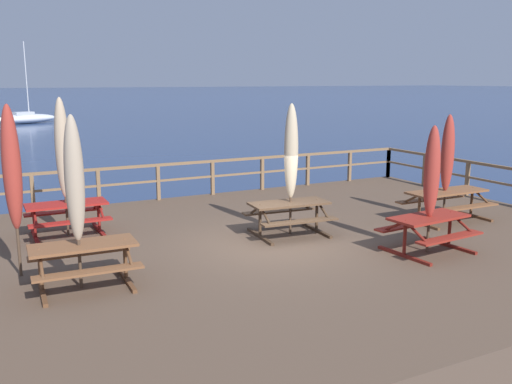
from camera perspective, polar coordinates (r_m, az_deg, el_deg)
The scene contains 15 objects.
ground_plane at distance 12.50m, azimuth 1.80°, elevation -8.15°, with size 600.00×600.00×0.00m, color navy.
wooden_deck at distance 12.39m, azimuth 1.81°, elevation -6.72°, with size 16.00×11.35×0.65m, color brown.
railing_waterside_far at distance 17.05m, azimuth -7.18°, elevation 1.93°, with size 15.80×0.10×1.09m.
picnic_table_front_left at distance 12.88m, azimuth 3.39°, elevation -1.96°, with size 1.92×1.54×0.78m.
picnic_table_mid_left at distance 14.98m, azimuth 18.87°, elevation -0.62°, with size 2.17×1.42×0.78m.
picnic_table_back_left at distance 10.10m, azimuth -17.18°, elevation -6.25°, with size 1.83×1.47×0.78m.
picnic_table_back_right at distance 13.49m, azimuth -18.74°, elevation -1.95°, with size 1.79×1.41×0.78m.
picnic_table_front_right at distance 12.11m, azimuth 17.17°, elevation -3.34°, with size 1.83×1.54×0.78m.
patio_umbrella_short_mid at distance 12.70m, azimuth 3.61°, elevation 4.09°, with size 0.32×0.32×3.01m.
patio_umbrella_tall_back_right at distance 14.79m, azimuth 18.96°, elevation 3.72°, with size 0.32×0.32×2.69m.
patio_umbrella_tall_mid_right at distance 9.75m, azimuth -18.04°, elevation 1.19°, with size 0.32×0.32×2.98m.
patio_umbrella_short_back at distance 13.26m, azimuth -19.14°, elevation 4.18°, with size 0.32×0.32×3.15m.
patio_umbrella_tall_back_left at distance 11.88m, azimuth 17.51°, elevation 1.90°, with size 0.32×0.32×2.63m.
patio_umbrella_tall_front at distance 10.75m, azimuth -23.65°, elevation 2.18°, with size 0.32×0.32×3.12m.
sailboat_distant at distance 58.87m, azimuth -22.39°, elevation 6.99°, with size 6.20×3.78×7.72m.
Camera 1 is at (-5.71, -10.30, 4.18)m, focal length 39.20 mm.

